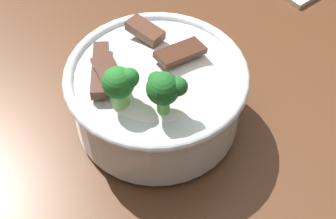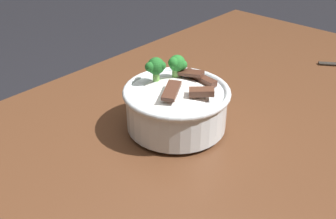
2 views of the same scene
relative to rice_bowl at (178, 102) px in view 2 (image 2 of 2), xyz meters
name	(u,v)px [view 2 (image 2 of 2)]	position (x,y,z in m)	size (l,w,h in m)	color
dining_table	(195,191)	(0.00, 0.06, -0.19)	(1.49, 0.83, 0.78)	#56331E
rice_bowl	(178,102)	(0.00, 0.00, 0.00)	(0.20, 0.20, 0.14)	silver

